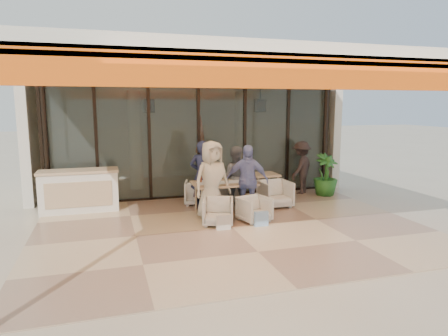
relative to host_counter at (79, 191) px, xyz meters
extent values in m
plane|color=#C6B293|center=(3.14, -2.30, -0.53)|extent=(70.00, 70.00, 0.00)
cube|color=tan|center=(3.14, -2.30, -0.53)|extent=(8.00, 6.00, 0.01)
cube|color=silver|center=(3.14, -2.30, 2.77)|extent=(8.00, 6.00, 0.20)
cube|color=#FF5B0D|center=(3.14, -5.24, 2.49)|extent=(8.00, 0.12, 0.45)
cube|color=#FF5D15|center=(3.14, -4.55, 2.61)|extent=(8.00, 1.50, 0.06)
cylinder|color=black|center=(-0.74, 0.58, 1.07)|extent=(0.12, 0.12, 3.20)
cylinder|color=black|center=(7.02, 0.58, 1.07)|extent=(0.12, 0.12, 3.20)
cube|color=#9EADA3|center=(3.14, 0.70, 1.07)|extent=(8.00, 0.03, 3.20)
cube|color=black|center=(3.14, 0.70, -0.49)|extent=(8.00, 0.10, 0.08)
cube|color=black|center=(3.14, 0.70, 2.63)|extent=(8.00, 0.10, 0.08)
cube|color=black|center=(-0.86, 0.70, 1.07)|extent=(0.08, 0.10, 3.20)
cube|color=black|center=(0.44, 0.70, 1.07)|extent=(0.08, 0.10, 3.20)
cube|color=black|center=(1.79, 0.70, 1.07)|extent=(0.08, 0.10, 3.20)
cube|color=black|center=(3.14, 0.70, 1.07)|extent=(0.08, 0.10, 3.20)
cube|color=black|center=(4.49, 0.70, 1.07)|extent=(0.08, 0.10, 3.20)
cube|color=black|center=(5.84, 0.70, 1.07)|extent=(0.08, 0.10, 3.20)
cube|color=black|center=(7.14, 0.70, 1.07)|extent=(0.08, 0.10, 3.20)
cube|color=silver|center=(3.14, 4.20, 1.17)|extent=(9.00, 0.25, 3.40)
cube|color=silver|center=(-1.26, 2.45, 1.17)|extent=(0.25, 3.50, 3.40)
cube|color=silver|center=(7.54, 2.45, 1.17)|extent=(0.25, 3.50, 3.40)
cube|color=silver|center=(3.14, 2.45, 2.87)|extent=(9.00, 3.50, 0.25)
cube|color=tan|center=(3.14, 2.45, -0.52)|extent=(8.00, 3.50, 0.02)
cylinder|color=silver|center=(1.54, 2.30, 0.97)|extent=(0.40, 0.40, 3.00)
cylinder|color=silver|center=(4.94, 2.30, 0.97)|extent=(0.40, 0.40, 3.00)
cylinder|color=black|center=(1.94, 1.90, 2.47)|extent=(0.03, 0.03, 0.70)
cube|color=black|center=(1.94, 1.90, 2.02)|extent=(0.30, 0.30, 0.40)
sphere|color=#FFBF72|center=(1.94, 1.90, 2.02)|extent=(0.18, 0.18, 0.18)
cylinder|color=black|center=(5.44, 1.90, 2.47)|extent=(0.03, 0.03, 0.70)
cube|color=black|center=(5.44, 1.90, 2.02)|extent=(0.30, 0.30, 0.40)
sphere|color=#FFBF72|center=(5.44, 1.90, 2.02)|extent=(0.18, 0.18, 0.18)
cylinder|color=black|center=(3.44, 1.70, -0.48)|extent=(0.40, 0.40, 0.05)
cylinder|color=black|center=(3.44, 1.70, 0.52)|extent=(0.04, 0.04, 2.10)
cone|color=#F34615|center=(3.44, 1.70, 1.17)|extent=(0.32, 0.32, 1.10)
cube|color=silver|center=(0.00, 0.00, -0.03)|extent=(1.80, 0.60, 1.00)
cube|color=tan|center=(0.00, 0.00, 0.48)|extent=(1.85, 0.65, 0.06)
cube|color=tan|center=(0.00, -0.31, -0.03)|extent=(1.50, 0.02, 0.60)
cube|color=tan|center=(3.34, -1.05, 0.19)|extent=(1.50, 0.90, 0.05)
cube|color=white|center=(3.34, -1.05, 0.21)|extent=(1.30, 0.35, 0.01)
cylinder|color=tan|center=(2.72, -1.37, -0.18)|extent=(0.06, 0.06, 0.70)
cylinder|color=tan|center=(3.96, -1.37, -0.18)|extent=(0.06, 0.06, 0.70)
cylinder|color=tan|center=(2.72, -0.73, -0.18)|extent=(0.06, 0.06, 0.70)
cylinder|color=tan|center=(3.96, -0.73, -0.18)|extent=(0.06, 0.06, 0.70)
cylinder|color=white|center=(2.89, -1.20, 0.27)|extent=(0.06, 0.06, 0.11)
cylinder|color=white|center=(3.09, -0.85, 0.27)|extent=(0.06, 0.06, 0.11)
cylinder|color=white|center=(3.39, -1.15, 0.27)|extent=(0.06, 0.06, 0.11)
cylinder|color=white|center=(3.64, -0.87, 0.27)|extent=(0.06, 0.06, 0.11)
cylinder|color=#913515|center=(2.79, -0.90, 0.30)|extent=(0.07, 0.07, 0.16)
cylinder|color=black|center=(3.24, -0.77, 0.30)|extent=(0.09, 0.09, 0.17)
cylinder|color=black|center=(3.24, -0.77, 0.39)|extent=(0.10, 0.10, 0.01)
cylinder|color=white|center=(2.89, -1.35, 0.22)|extent=(0.22, 0.22, 0.01)
cylinder|color=white|center=(3.79, -1.35, 0.22)|extent=(0.22, 0.22, 0.01)
cylinder|color=white|center=(2.89, -0.73, 0.22)|extent=(0.22, 0.22, 0.01)
cylinder|color=white|center=(3.79, -0.73, 0.22)|extent=(0.22, 0.22, 0.01)
imported|color=white|center=(2.92, -0.10, -0.18)|extent=(0.82, 0.79, 0.69)
imported|color=white|center=(3.76, -0.10, -0.16)|extent=(0.88, 0.85, 0.74)
imported|color=white|center=(2.92, -2.00, -0.20)|extent=(0.80, 0.77, 0.66)
imported|color=white|center=(3.76, -2.00, -0.22)|extent=(0.75, 0.72, 0.63)
imported|color=#1A1F3A|center=(2.92, -0.60, 0.33)|extent=(0.74, 0.61, 1.72)
imported|color=slate|center=(3.76, -0.60, 0.25)|extent=(0.92, 0.82, 1.56)
imported|color=beige|center=(2.92, -1.50, 0.37)|extent=(0.99, 0.77, 1.80)
imported|color=#6972AF|center=(3.76, -1.50, 0.31)|extent=(1.07, 0.75, 1.68)
cube|color=silver|center=(2.92, -2.40, -0.36)|extent=(0.30, 0.10, 0.34)
cube|color=#99BFD8|center=(3.76, -2.40, -0.36)|extent=(0.30, 0.10, 0.34)
cube|color=tan|center=(4.73, -0.21, 0.19)|extent=(0.70, 0.70, 0.05)
cylinder|color=tan|center=(4.45, -0.49, -0.18)|extent=(0.05, 0.05, 0.70)
cylinder|color=tan|center=(5.01, -0.49, -0.18)|extent=(0.05, 0.05, 0.70)
cylinder|color=tan|center=(4.45, 0.07, -0.18)|extent=(0.05, 0.05, 0.70)
cylinder|color=tan|center=(5.01, 0.07, -0.18)|extent=(0.05, 0.05, 0.70)
imported|color=white|center=(4.73, -0.96, -0.15)|extent=(0.76, 0.72, 0.76)
imported|color=black|center=(6.08, 0.24, 0.25)|extent=(1.14, 1.08, 1.55)
imported|color=#1E5919|center=(6.63, -0.18, 0.08)|extent=(0.80, 0.80, 1.21)
camera|label=1|loc=(0.61, -10.04, 2.07)|focal=32.00mm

